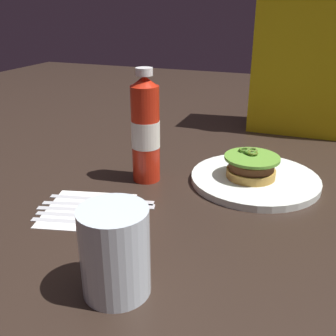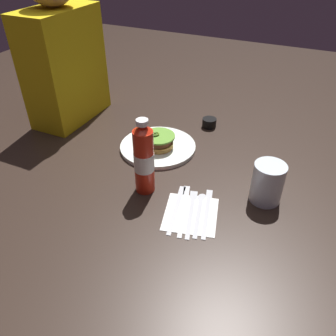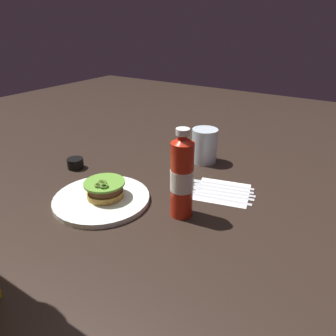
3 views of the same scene
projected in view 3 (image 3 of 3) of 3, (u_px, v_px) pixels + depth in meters
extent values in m
plane|color=black|center=(142.00, 186.00, 0.96)|extent=(3.00, 3.00, 0.00)
cylinder|color=white|center=(102.00, 199.00, 0.88)|extent=(0.27, 0.27, 0.01)
cylinder|color=#B6893D|center=(105.00, 194.00, 0.88)|extent=(0.10, 0.10, 0.02)
cylinder|color=#512D19|center=(105.00, 188.00, 0.87)|extent=(0.09, 0.09, 0.02)
cylinder|color=red|center=(105.00, 185.00, 0.86)|extent=(0.09, 0.09, 0.01)
cylinder|color=#5E9831|center=(104.00, 183.00, 0.86)|extent=(0.11, 0.11, 0.01)
torus|color=#4D7725|center=(104.00, 186.00, 0.83)|extent=(0.02, 0.02, 0.01)
torus|color=#437922|center=(103.00, 183.00, 0.84)|extent=(0.02, 0.02, 0.01)
torus|color=#556F29|center=(99.00, 185.00, 0.84)|extent=(0.02, 0.02, 0.01)
torus|color=#50681B|center=(102.00, 182.00, 0.85)|extent=(0.02, 0.02, 0.01)
cylinder|color=red|center=(182.00, 180.00, 0.78)|extent=(0.06, 0.06, 0.20)
cone|color=red|center=(183.00, 139.00, 0.74)|extent=(0.05, 0.05, 0.02)
cylinder|color=white|center=(183.00, 132.00, 0.73)|extent=(0.03, 0.03, 0.01)
cylinder|color=white|center=(182.00, 180.00, 0.78)|extent=(0.06, 0.06, 0.06)
cylinder|color=silver|center=(204.00, 146.00, 1.11)|extent=(0.09, 0.09, 0.12)
cylinder|color=black|center=(75.00, 163.00, 1.07)|extent=(0.05, 0.05, 0.03)
cube|color=white|center=(222.00, 192.00, 0.93)|extent=(0.18, 0.18, 0.00)
cube|color=silver|center=(225.00, 184.00, 0.96)|extent=(0.17, 0.06, 0.00)
cube|color=silver|center=(202.00, 181.00, 0.99)|extent=(0.08, 0.04, 0.00)
cube|color=silver|center=(224.00, 187.00, 0.95)|extent=(0.18, 0.06, 0.00)
ellipsoid|color=silver|center=(200.00, 184.00, 0.97)|extent=(0.04, 0.03, 0.00)
cube|color=silver|center=(222.00, 191.00, 0.93)|extent=(0.19, 0.06, 0.00)
cube|color=silver|center=(196.00, 187.00, 0.95)|extent=(0.04, 0.03, 0.00)
cube|color=silver|center=(221.00, 194.00, 0.91)|extent=(0.18, 0.07, 0.00)
cube|color=silver|center=(195.00, 191.00, 0.93)|extent=(0.08, 0.04, 0.00)
cube|color=silver|center=(220.00, 198.00, 0.89)|extent=(0.18, 0.05, 0.00)
cube|color=silver|center=(194.00, 193.00, 0.92)|extent=(0.08, 0.03, 0.00)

